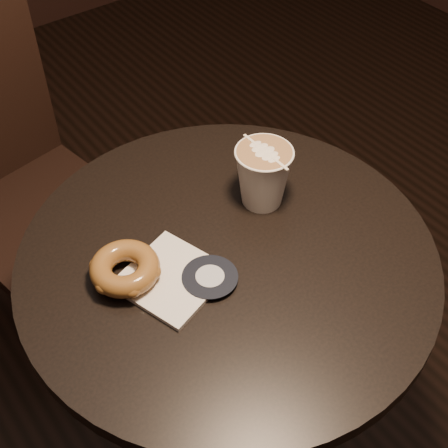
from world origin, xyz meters
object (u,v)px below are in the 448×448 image
object	(u,v)px
cafe_table	(227,322)
pastry_bag	(172,278)
doughnut	(125,268)
latte_cup	(263,177)
chair	(7,164)

from	to	relation	value
cafe_table	pastry_bag	bearing A→B (deg)	175.53
doughnut	latte_cup	distance (m)	0.29
cafe_table	latte_cup	size ratio (longest dim) A/B	6.67
latte_cup	cafe_table	bearing A→B (deg)	-152.75
pastry_bag	latte_cup	bearing A→B (deg)	-3.70
cafe_table	doughnut	distance (m)	0.28
cafe_table	latte_cup	bearing A→B (deg)	27.25
latte_cup	pastry_bag	bearing A→B (deg)	-166.29
cafe_table	chair	size ratio (longest dim) A/B	0.78
cafe_table	doughnut	world-z (taller)	doughnut
chair	cafe_table	bearing A→B (deg)	-88.40
latte_cup	chair	bearing A→B (deg)	113.01
pastry_bag	doughnut	distance (m)	0.08
pastry_bag	latte_cup	xyz separation A→B (m)	(0.23, 0.06, 0.05)
cafe_table	pastry_bag	size ratio (longest dim) A/B	5.25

